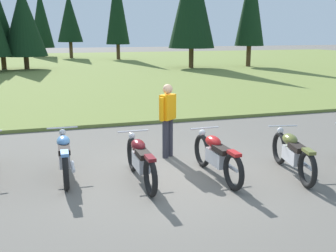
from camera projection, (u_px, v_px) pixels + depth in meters
The scene contains 8 objects.
ground_plane at pixel (177, 177), 7.98m from camera, with size 140.00×140.00×0.00m, color #605B54.
grass_moorland at pixel (73, 67), 32.83m from camera, with size 80.00×44.00×0.10m, color olive.
forest_treeline at pixel (5, 10), 32.16m from camera, with size 34.02×25.21×9.07m.
motorcycle_sky_blue at pixel (64, 155), 7.91m from camera, with size 0.62×2.10×0.88m.
motorcycle_maroon at pixel (141, 160), 7.63m from camera, with size 0.62×2.10×0.88m.
motorcycle_red at pixel (217, 156), 7.89m from camera, with size 0.62×2.10×0.88m.
motorcycle_olive at pixel (292, 153), 8.05m from camera, with size 0.69×2.08×0.88m.
rider_checking_bike at pixel (168, 116), 9.07m from camera, with size 0.45×0.40×1.67m.
Camera 1 is at (-2.40, -7.16, 2.79)m, focal length 43.30 mm.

